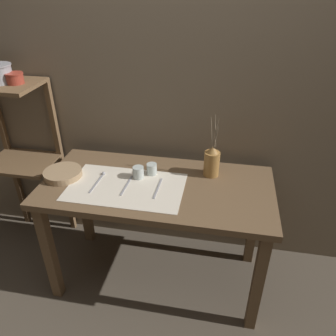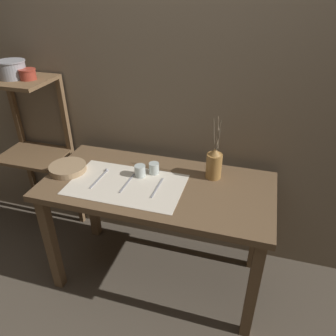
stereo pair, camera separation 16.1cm
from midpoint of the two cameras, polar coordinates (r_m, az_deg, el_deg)
The scene contains 13 objects.
ground_plane at distance 2.46m, azimuth -3.60°, elevation -18.15°, with size 12.00×12.00×0.00m, color brown.
stone_wall_back at distance 2.15m, azimuth -1.80°, elevation 13.11°, with size 7.00×0.06×2.40m.
wooden_table at distance 2.00m, azimuth -4.22°, elevation -5.48°, with size 1.37×0.66×0.78m.
wooden_shelf_unit at distance 2.53m, azimuth -26.06°, elevation 4.85°, with size 0.46×0.35×1.27m.
linen_cloth at distance 1.94m, azimuth -9.69°, elevation -3.30°, with size 0.67×0.41×0.00m.
pitcher_with_flowers at distance 1.99m, azimuth 5.35°, elevation 1.03°, with size 0.09×0.09×0.39m.
wooden_bowl at distance 2.13m, azimuth -19.92°, elevation -0.97°, with size 0.23×0.23×0.04m.
glass_tumbler_near at distance 1.99m, azimuth -7.50°, elevation -0.82°, with size 0.07×0.07×0.07m.
glass_tumbler_far at distance 2.02m, azimuth -5.12°, elevation -0.23°, with size 0.06×0.06×0.07m.
spoon_outer at distance 2.05m, azimuth -13.86°, elevation -1.67°, with size 0.03×0.22×0.02m.
fork_outer at distance 1.94m, azimuth -9.59°, elevation -3.06°, with size 0.02×0.21×0.00m.
fork_inner at distance 1.90m, azimuth -4.22°, elevation -3.61°, with size 0.02×0.21×0.00m.
metal_pot_small at distance 2.30m, azimuth -27.04°, elevation 13.81°, with size 0.11×0.11×0.07m.
Camera 1 is at (0.36, -1.57, 1.85)m, focal length 35.00 mm.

